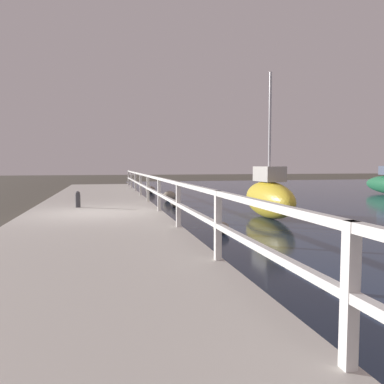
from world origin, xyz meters
name	(u,v)px	position (x,y,z in m)	size (l,w,h in m)	color
ground_plane	(95,224)	(0.00, 0.00, 0.00)	(120.00, 120.00, 0.00)	#4C473D
dock_walkway	(95,218)	(0.00, 0.00, 0.18)	(4.29, 36.00, 0.35)	beige
railing	(159,188)	(2.05, 0.00, 1.10)	(0.10, 32.50, 1.09)	white
boulder_water_edge	(150,190)	(3.21, 12.18, 0.24)	(0.64, 0.57, 0.48)	gray
boulder_upstream	(221,228)	(3.34, -2.58, 0.16)	(0.44, 0.39, 0.33)	gray
boulder_near_dock	(176,203)	(3.35, 4.04, 0.18)	(0.47, 0.42, 0.35)	slate
boulder_mid_strip	(170,196)	(3.55, 6.82, 0.26)	(0.68, 0.62, 0.51)	gray
mooring_bollard	(78,199)	(-0.60, 1.65, 0.64)	(0.17, 0.17, 0.58)	#333338
sailboat_yellow	(269,197)	(5.89, 0.00, 0.74)	(1.03, 3.50, 4.99)	gold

